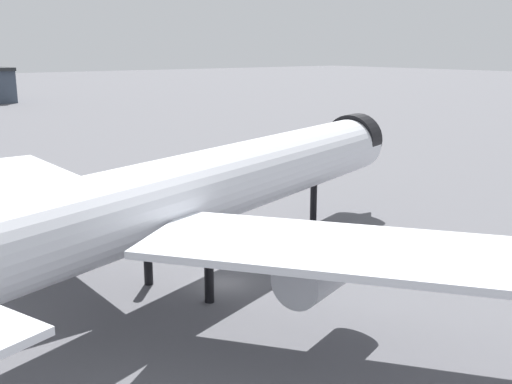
{
  "coord_description": "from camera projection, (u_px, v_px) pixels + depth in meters",
  "views": [
    {
      "loc": [
        -26.27,
        -39.1,
        18.97
      ],
      "look_at": [
        6.41,
        4.07,
        6.07
      ],
      "focal_mm": 42.57,
      "sensor_mm": 36.0,
      "label": 1
    }
  ],
  "objects": [
    {
      "name": "ground",
      "position": [
        224.0,
        283.0,
        50.15
      ],
      "size": [
        900.0,
        900.0,
        0.0
      ],
      "primitive_type": "plane",
      "color": "#56565B"
    },
    {
      "name": "traffic_cone_near_nose",
      "position": [
        214.0,
        178.0,
        89.17
      ],
      "size": [
        0.51,
        0.51,
        0.63
      ],
      "primitive_type": "cone",
      "color": "#F2600C",
      "rests_on": "ground"
    },
    {
      "name": "airliner_near_gate",
      "position": [
        196.0,
        192.0,
        48.41
      ],
      "size": [
        65.17,
        58.16,
        17.6
      ],
      "rotation": [
        0.0,
        0.0,
        0.32
      ],
      "color": "silver",
      "rests_on": "ground"
    }
  ]
}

